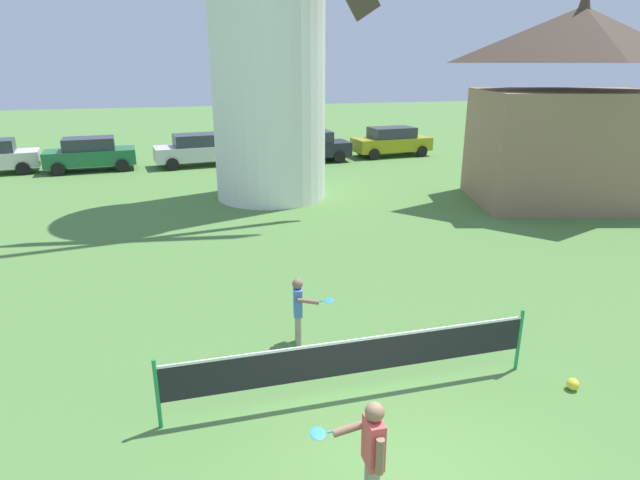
% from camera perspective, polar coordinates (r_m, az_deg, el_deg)
% --- Properties ---
extents(ground_plane, '(120.00, 120.00, 0.00)m').
position_cam_1_polar(ground_plane, '(7.40, 8.21, -23.37)').
color(ground_plane, '#517F3D').
extents(tennis_net, '(5.83, 0.06, 1.10)m').
position_cam_1_polar(tennis_net, '(8.23, 3.73, -12.45)').
color(tennis_net, '#238E4C').
rests_on(tennis_net, ground_plane).
extents(player_near, '(0.79, 0.57, 1.45)m').
position_cam_1_polar(player_near, '(6.36, 5.54, -21.74)').
color(player_near, '#9E937F').
rests_on(player_near, ground_plane).
extents(player_far, '(0.72, 0.62, 1.29)m').
position_cam_1_polar(player_far, '(9.64, -2.26, -7.24)').
color(player_far, '#9E937F').
rests_on(player_far, ground_plane).
extents(stray_ball, '(0.19, 0.19, 0.19)m').
position_cam_1_polar(stray_ball, '(9.55, 25.58, -13.84)').
color(stray_ball, yellow).
rests_on(stray_ball, ground_plane).
extents(parked_car_green, '(4.16, 2.15, 1.56)m').
position_cam_1_polar(parked_car_green, '(27.63, -23.52, 8.53)').
color(parked_car_green, '#1E6638').
rests_on(parked_car_green, ground_plane).
extents(parked_car_silver, '(4.58, 2.30, 1.56)m').
position_cam_1_polar(parked_car_silver, '(27.35, -12.78, 9.52)').
color(parked_car_silver, silver).
rests_on(parked_car_silver, ground_plane).
extents(parked_car_black, '(4.39, 1.97, 1.56)m').
position_cam_1_polar(parked_car_black, '(27.73, -1.38, 10.08)').
color(parked_car_black, '#1E232D').
rests_on(parked_car_black, ground_plane).
extents(parked_car_mustard, '(4.35, 2.16, 1.56)m').
position_cam_1_polar(parked_car_mustard, '(29.75, 7.71, 10.51)').
color(parked_car_mustard, '#999919').
rests_on(parked_car_mustard, ground_plane).
extents(chapel, '(7.28, 6.09, 7.60)m').
position_cam_1_polar(chapel, '(21.04, 25.24, 12.42)').
color(chapel, '#937056').
rests_on(chapel, ground_plane).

